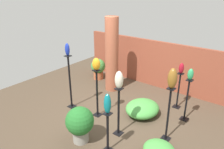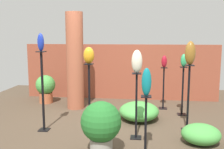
{
  "view_description": "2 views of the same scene",
  "coord_description": "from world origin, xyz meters",
  "px_view_note": "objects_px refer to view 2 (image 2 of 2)",
  "views": [
    {
      "loc": [
        3.08,
        -4.08,
        3.3
      ],
      "look_at": [
        -0.27,
        0.26,
        1.04
      ],
      "focal_mm": 35.0,
      "sensor_mm": 36.0,
      "label": 1
    },
    {
      "loc": [
        0.7,
        -5.16,
        1.86
      ],
      "look_at": [
        0.03,
        0.23,
        1.04
      ],
      "focal_mm": 42.0,
      "sensor_mm": 36.0,
      "label": 2
    }
  ],
  "objects_px": {
    "art_vase_jade": "(184,60)",
    "pedestal_cobalt": "(43,94)",
    "brick_pillar": "(75,61)",
    "art_vase_amber": "(89,55)",
    "art_vase_bronze": "(190,53)",
    "art_vase_ivory": "(137,62)",
    "pedestal_amber": "(89,100)",
    "potted_plant_mid_right": "(46,87)",
    "art_vase_teal": "(146,82)",
    "potted_plant_front_right": "(101,125)",
    "pedestal_ivory": "(136,109)",
    "art_vase_cobalt": "(41,42)",
    "pedestal_teal": "(146,128)",
    "pedestal_ruby": "(163,90)",
    "art_vase_ruby": "(164,61)",
    "pedestal_bronze": "(188,101)",
    "pedestal_jade": "(182,93)"
  },
  "relations": [
    {
      "from": "pedestal_teal",
      "to": "art_vase_ruby",
      "type": "height_order",
      "value": "art_vase_ruby"
    },
    {
      "from": "pedestal_bronze",
      "to": "pedestal_jade",
      "type": "xyz_separation_m",
      "value": [
        0.04,
        1.05,
        -0.08
      ]
    },
    {
      "from": "brick_pillar",
      "to": "potted_plant_front_right",
      "type": "height_order",
      "value": "brick_pillar"
    },
    {
      "from": "art_vase_cobalt",
      "to": "art_vase_jade",
      "type": "bearing_deg",
      "value": 25.85
    },
    {
      "from": "brick_pillar",
      "to": "art_vase_amber",
      "type": "bearing_deg",
      "value": -65.69
    },
    {
      "from": "art_vase_jade",
      "to": "pedestal_ruby",
      "type": "bearing_deg",
      "value": 130.53
    },
    {
      "from": "pedestal_amber",
      "to": "pedestal_ivory",
      "type": "bearing_deg",
      "value": -18.17
    },
    {
      "from": "pedestal_ivory",
      "to": "art_vase_jade",
      "type": "relative_size",
      "value": 4.06
    },
    {
      "from": "pedestal_teal",
      "to": "pedestal_ivory",
      "type": "xyz_separation_m",
      "value": [
        -0.17,
        0.61,
        0.13
      ]
    },
    {
      "from": "pedestal_amber",
      "to": "potted_plant_mid_right",
      "type": "relative_size",
      "value": 1.7
    },
    {
      "from": "brick_pillar",
      "to": "pedestal_ruby",
      "type": "distance_m",
      "value": 2.35
    },
    {
      "from": "art_vase_amber",
      "to": "art_vase_ruby",
      "type": "bearing_deg",
      "value": 48.1
    },
    {
      "from": "art_vase_teal",
      "to": "art_vase_jade",
      "type": "height_order",
      "value": "art_vase_jade"
    },
    {
      "from": "art_vase_jade",
      "to": "potted_plant_mid_right",
      "type": "distance_m",
      "value": 3.74
    },
    {
      "from": "pedestal_teal",
      "to": "art_vase_jade",
      "type": "relative_size",
      "value": 3.16
    },
    {
      "from": "brick_pillar",
      "to": "art_vase_ruby",
      "type": "bearing_deg",
      "value": 5.36
    },
    {
      "from": "pedestal_cobalt",
      "to": "art_vase_jade",
      "type": "xyz_separation_m",
      "value": [
        2.84,
        1.38,
        0.56
      ]
    },
    {
      "from": "art_vase_teal",
      "to": "pedestal_amber",
      "type": "bearing_deg",
      "value": 140.01
    },
    {
      "from": "pedestal_ruby",
      "to": "art_vase_teal",
      "type": "distance_m",
      "value": 2.76
    },
    {
      "from": "art_vase_ruby",
      "to": "pedestal_ivory",
      "type": "bearing_deg",
      "value": -107.09
    },
    {
      "from": "pedestal_jade",
      "to": "art_vase_ivory",
      "type": "xyz_separation_m",
      "value": [
        -1.03,
        -1.55,
        0.88
      ]
    },
    {
      "from": "art_vase_cobalt",
      "to": "potted_plant_mid_right",
      "type": "height_order",
      "value": "art_vase_cobalt"
    },
    {
      "from": "pedestal_ivory",
      "to": "art_vase_cobalt",
      "type": "distance_m",
      "value": 2.17
    },
    {
      "from": "pedestal_cobalt",
      "to": "art_vase_teal",
      "type": "height_order",
      "value": "pedestal_cobalt"
    },
    {
      "from": "art_vase_amber",
      "to": "brick_pillar",
      "type": "bearing_deg",
      "value": 114.31
    },
    {
      "from": "art_vase_ruby",
      "to": "potted_plant_front_right",
      "type": "relative_size",
      "value": 0.35
    },
    {
      "from": "pedestal_bronze",
      "to": "pedestal_amber",
      "type": "relative_size",
      "value": 0.98
    },
    {
      "from": "art_vase_bronze",
      "to": "art_vase_ivory",
      "type": "distance_m",
      "value": 1.11
    },
    {
      "from": "brick_pillar",
      "to": "pedestal_ivory",
      "type": "height_order",
      "value": "brick_pillar"
    },
    {
      "from": "art_vase_jade",
      "to": "pedestal_cobalt",
      "type": "bearing_deg",
      "value": -154.15
    },
    {
      "from": "pedestal_ruby",
      "to": "pedestal_ivory",
      "type": "xyz_separation_m",
      "value": [
        -0.62,
        -2.02,
        0.07
      ]
    },
    {
      "from": "pedestal_ruby",
      "to": "potted_plant_front_right",
      "type": "xyz_separation_m",
      "value": [
        -1.14,
        -2.76,
        0.01
      ]
    },
    {
      "from": "pedestal_cobalt",
      "to": "potted_plant_front_right",
      "type": "height_order",
      "value": "pedestal_cobalt"
    },
    {
      "from": "pedestal_amber",
      "to": "art_vase_jade",
      "type": "distance_m",
      "value": 2.41
    },
    {
      "from": "pedestal_cobalt",
      "to": "pedestal_jade",
      "type": "height_order",
      "value": "pedestal_cobalt"
    },
    {
      "from": "pedestal_bronze",
      "to": "pedestal_amber",
      "type": "height_order",
      "value": "pedestal_amber"
    },
    {
      "from": "pedestal_ruby",
      "to": "potted_plant_mid_right",
      "type": "distance_m",
      "value": 3.19
    },
    {
      "from": "art_vase_amber",
      "to": "pedestal_teal",
      "type": "bearing_deg",
      "value": -39.99
    },
    {
      "from": "pedestal_ruby",
      "to": "pedestal_teal",
      "type": "distance_m",
      "value": 2.67
    },
    {
      "from": "pedestal_bronze",
      "to": "art_vase_teal",
      "type": "height_order",
      "value": "art_vase_teal"
    },
    {
      "from": "pedestal_ivory",
      "to": "art_vase_ruby",
      "type": "bearing_deg",
      "value": 72.91
    },
    {
      "from": "pedestal_ruby",
      "to": "art_vase_cobalt",
      "type": "bearing_deg",
      "value": -142.78
    },
    {
      "from": "pedestal_cobalt",
      "to": "potted_plant_front_right",
      "type": "bearing_deg",
      "value": -35.14
    },
    {
      "from": "pedestal_ruby",
      "to": "art_vase_ruby",
      "type": "distance_m",
      "value": 0.73
    },
    {
      "from": "pedestal_cobalt",
      "to": "pedestal_jade",
      "type": "xyz_separation_m",
      "value": [
        2.84,
        1.38,
        -0.2
      ]
    },
    {
      "from": "art_vase_bronze",
      "to": "art_vase_jade",
      "type": "bearing_deg",
      "value": 87.69
    },
    {
      "from": "brick_pillar",
      "to": "pedestal_ruby",
      "type": "bearing_deg",
      "value": 5.36
    },
    {
      "from": "art_vase_bronze",
      "to": "potted_plant_front_right",
      "type": "relative_size",
      "value": 0.53
    },
    {
      "from": "potted_plant_mid_right",
      "to": "pedestal_cobalt",
      "type": "bearing_deg",
      "value": -69.96
    },
    {
      "from": "pedestal_bronze",
      "to": "pedestal_cobalt",
      "type": "relative_size",
      "value": 0.83
    }
  ]
}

